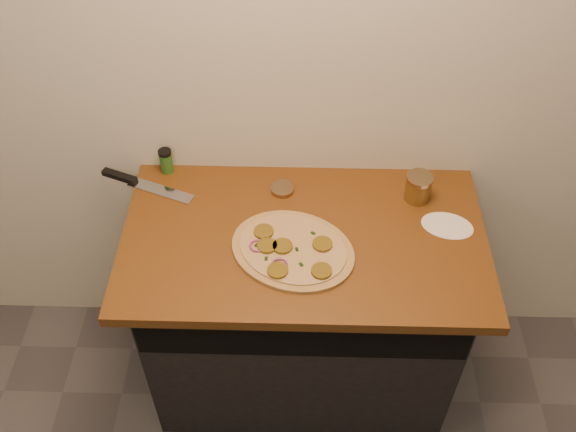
{
  "coord_description": "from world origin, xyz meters",
  "views": [
    {
      "loc": [
        -0.02,
        0.01,
        2.46
      ],
      "look_at": [
        -0.05,
        1.46,
        0.95
      ],
      "focal_mm": 40.0,
      "sensor_mm": 36.0,
      "label": 1
    }
  ],
  "objects_px": {
    "pizza": "(292,250)",
    "salsa_jar": "(418,187)",
    "chefs_knife": "(139,183)",
    "spice_shaker": "(166,161)"
  },
  "relations": [
    {
      "from": "salsa_jar",
      "to": "spice_shaker",
      "type": "height_order",
      "value": "salsa_jar"
    },
    {
      "from": "salsa_jar",
      "to": "spice_shaker",
      "type": "distance_m",
      "value": 0.89
    },
    {
      "from": "chefs_knife",
      "to": "salsa_jar",
      "type": "xyz_separation_m",
      "value": [
        0.97,
        -0.04,
        0.04
      ]
    },
    {
      "from": "chefs_knife",
      "to": "salsa_jar",
      "type": "relative_size",
      "value": 3.5
    },
    {
      "from": "pizza",
      "to": "spice_shaker",
      "type": "height_order",
      "value": "spice_shaker"
    },
    {
      "from": "pizza",
      "to": "spice_shaker",
      "type": "xyz_separation_m",
      "value": [
        -0.46,
        0.37,
        0.04
      ]
    },
    {
      "from": "pizza",
      "to": "salsa_jar",
      "type": "distance_m",
      "value": 0.5
    },
    {
      "from": "pizza",
      "to": "chefs_knife",
      "type": "distance_m",
      "value": 0.63
    },
    {
      "from": "spice_shaker",
      "to": "pizza",
      "type": "bearing_deg",
      "value": -39.24
    },
    {
      "from": "pizza",
      "to": "chefs_knife",
      "type": "xyz_separation_m",
      "value": [
        -0.55,
        0.3,
        -0.0
      ]
    }
  ]
}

